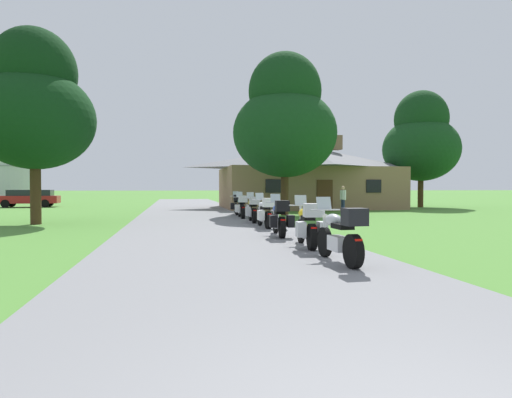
{
  "coord_description": "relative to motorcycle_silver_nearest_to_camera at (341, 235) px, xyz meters",
  "views": [
    {
      "loc": [
        -1.32,
        -1.92,
        1.55
      ],
      "look_at": [
        1.83,
        15.01,
        1.12
      ],
      "focal_mm": 30.97,
      "sensor_mm": 36.0,
      "label": 1
    }
  ],
  "objects": [
    {
      "name": "ground_plane",
      "position": [
        -1.91,
        13.71,
        -0.62
      ],
      "size": [
        500.0,
        500.0,
        0.0
      ],
      "primitive_type": "plane",
      "color": "#4C8433"
    },
    {
      "name": "motorcycle_green_farthest_in_row",
      "position": [
        0.2,
        16.11,
        -0.01
      ],
      "size": [
        0.82,
        2.08,
        1.3
      ],
      "rotation": [
        0.0,
        0.0,
        -0.08
      ],
      "color": "black",
      "rests_on": "asphalt_driveway"
    },
    {
      "name": "motorcycle_silver_nearest_to_camera",
      "position": [
        0.0,
        0.0,
        0.0
      ],
      "size": [
        0.66,
        2.08,
        1.3
      ],
      "rotation": [
        0.0,
        0.0,
        0.03
      ],
      "color": "black",
      "rests_on": "asphalt_driveway"
    },
    {
      "name": "bystander_white_shirt_near_lodge",
      "position": [
        6.65,
        16.58,
        0.31
      ],
      "size": [
        0.25,
        0.55,
        1.67
      ],
      "rotation": [
        0.0,
        0.0,
        1.67
      ],
      "color": "navy",
      "rests_on": "ground"
    },
    {
      "name": "tree_by_lodge_front",
      "position": [
        2.99,
        16.21,
        4.75
      ],
      "size": [
        5.9,
        5.9,
        9.23
      ],
      "color": "#422D19",
      "rests_on": "ground"
    },
    {
      "name": "motorcycle_white_fourth_in_row",
      "position": [
        0.13,
        7.92,
        -0.01
      ],
      "size": [
        0.73,
        2.08,
        1.3
      ],
      "rotation": [
        0.0,
        0.0,
        0.02
      ],
      "color": "black",
      "rests_on": "asphalt_driveway"
    },
    {
      "name": "motorcycle_yellow_fifth_in_row",
      "position": [
        0.12,
        10.5,
        -0.01
      ],
      "size": [
        0.78,
        2.08,
        1.3
      ],
      "rotation": [
        0.0,
        0.0,
        -0.06
      ],
      "color": "black",
      "rests_on": "asphalt_driveway"
    },
    {
      "name": "tree_left_near",
      "position": [
        -9.02,
        11.94,
        4.43
      ],
      "size": [
        4.98,
        4.98,
        8.32
      ],
      "color": "#422D19",
      "rests_on": "ground"
    },
    {
      "name": "motorcycle_blue_third_in_row",
      "position": [
        -0.03,
        4.96,
        -0.01
      ],
      "size": [
        0.84,
        2.08,
        1.3
      ],
      "rotation": [
        0.0,
        0.0,
        -0.1
      ],
      "color": "black",
      "rests_on": "asphalt_driveway"
    },
    {
      "name": "tree_right_of_lodge",
      "position": [
        16.31,
        24.25,
        4.77
      ],
      "size": [
        6.03,
        6.03,
        9.35
      ],
      "color": "#422D19",
      "rests_on": "ground"
    },
    {
      "name": "asphalt_driveway",
      "position": [
        -1.91,
        11.71,
        -0.59
      ],
      "size": [
        6.4,
        80.0,
        0.06
      ],
      "primitive_type": "cube",
      "color": "slate",
      "rests_on": "ground"
    },
    {
      "name": "metal_silo_distant",
      "position": [
        -19.55,
        42.26,
        3.74
      ],
      "size": [
        4.42,
        4.42,
        8.69
      ],
      "color": "#B2B7BC",
      "rests_on": "ground"
    },
    {
      "name": "stone_lodge",
      "position": [
        6.78,
        24.29,
        1.8
      ],
      "size": [
        13.38,
        8.71,
        5.6
      ],
      "color": "#896B4C",
      "rests_on": "ground"
    },
    {
      "name": "motorcycle_green_sixth_in_row",
      "position": [
        0.06,
        13.33,
        -0.01
      ],
      "size": [
        0.74,
        2.08,
        1.3
      ],
      "rotation": [
        0.0,
        0.0,
        -0.04
      ],
      "color": "black",
      "rests_on": "asphalt_driveway"
    },
    {
      "name": "parked_red_suv_far_left",
      "position": [
        -14.73,
        30.03,
        0.16
      ],
      "size": [
        4.71,
        2.13,
        1.4
      ],
      "rotation": [
        0.0,
        0.0,
        1.64
      ],
      "color": "maroon",
      "rests_on": "ground"
    },
    {
      "name": "motorcycle_yellow_second_in_row",
      "position": [
        0.05,
        2.34,
        -0.01
      ],
      "size": [
        0.85,
        2.08,
        1.3
      ],
      "rotation": [
        0.0,
        0.0,
        -0.1
      ],
      "color": "black",
      "rests_on": "asphalt_driveway"
    }
  ]
}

